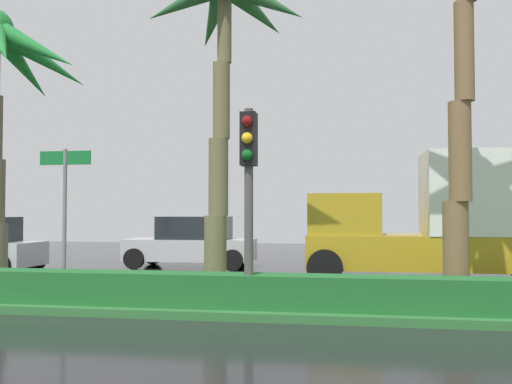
% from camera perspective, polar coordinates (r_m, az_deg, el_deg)
% --- Properties ---
extents(ground_plane, '(90.00, 42.00, 0.10)m').
position_cam_1_polar(ground_plane, '(13.57, -12.93, -10.13)').
color(ground_plane, black).
extents(median_strip, '(85.50, 4.00, 0.15)m').
position_cam_1_polar(median_strip, '(12.64, -14.68, -10.14)').
color(median_strip, '#2D6B33').
rests_on(median_strip, ground_plane).
extents(median_hedge, '(76.50, 0.70, 0.60)m').
position_cam_1_polar(median_hedge, '(11.34, -17.61, -9.15)').
color(median_hedge, '#1E6028').
rests_on(median_hedge, median_strip).
extents(palm_tree_centre, '(3.67, 3.39, 7.13)m').
position_cam_1_polar(palm_tree_centre, '(12.62, -3.34, 15.98)').
color(palm_tree_centre, brown).
rests_on(palm_tree_centre, median_strip).
extents(traffic_signal_median_right, '(0.28, 0.43, 3.58)m').
position_cam_1_polar(traffic_signal_median_right, '(10.07, -0.76, 2.20)').
color(traffic_signal_median_right, '#4C4C47').
rests_on(traffic_signal_median_right, median_strip).
extents(street_name_sign, '(1.10, 0.08, 3.00)m').
position_cam_1_polar(street_name_sign, '(12.01, -18.81, -0.94)').
color(street_name_sign, slate).
rests_on(street_name_sign, median_strip).
extents(car_in_traffic_second, '(4.30, 2.02, 1.72)m').
position_cam_1_polar(car_in_traffic_second, '(19.26, -6.52, -5.15)').
color(car_in_traffic_second, silver).
rests_on(car_in_traffic_second, ground_plane).
extents(box_truck_lead, '(6.40, 2.64, 3.46)m').
position_cam_1_polar(box_truck_lead, '(15.82, 17.27, -3.13)').
color(box_truck_lead, '#B28C1E').
rests_on(box_truck_lead, ground_plane).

